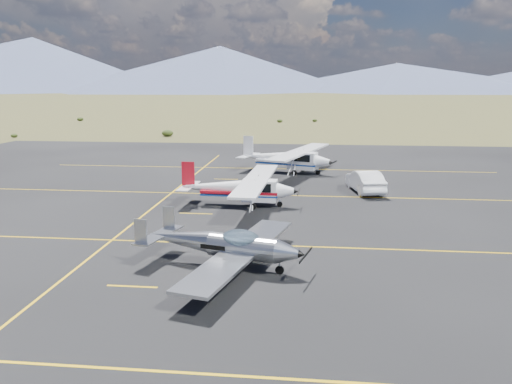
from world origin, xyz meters
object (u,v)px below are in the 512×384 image
(aircraft_low_wing, at_px, (225,245))
(aircraft_cessna, at_px, (240,187))
(sedan, at_px, (365,181))
(aircraft_plain, at_px, (287,157))

(aircraft_low_wing, bearing_deg, aircraft_cessna, 109.08)
(aircraft_cessna, xyz_separation_m, sedan, (8.35, 5.01, -0.42))
(aircraft_low_wing, distance_m, aircraft_plain, 23.21)
(aircraft_plain, relative_size, sedan, 2.49)
(aircraft_cessna, xyz_separation_m, aircraft_plain, (2.43, 12.33, 0.13))
(aircraft_plain, bearing_deg, aircraft_cessna, -83.32)
(aircraft_low_wing, relative_size, aircraft_cessna, 0.88)
(aircraft_cessna, distance_m, aircraft_plain, 12.57)
(aircraft_cessna, relative_size, sedan, 2.27)
(aircraft_low_wing, bearing_deg, sedan, 79.14)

